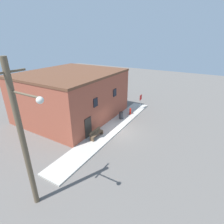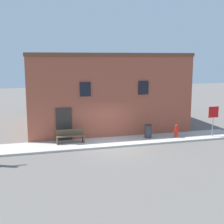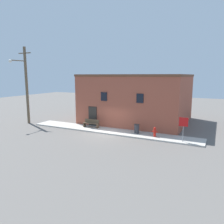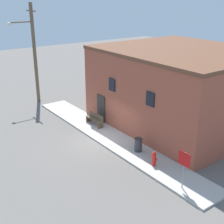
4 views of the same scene
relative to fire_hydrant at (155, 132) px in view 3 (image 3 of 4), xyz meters
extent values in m
plane|color=#66605B|center=(-4.59, -0.88, -0.56)|extent=(80.00, 80.00, 0.00)
cube|color=#BCB7AD|center=(-4.59, 0.22, -0.50)|extent=(17.69, 2.20, 0.12)
cube|color=#9E4C38|center=(-3.87, 6.30, 2.15)|extent=(11.29, 9.97, 5.42)
cube|color=brown|center=(-3.87, 6.30, 4.98)|extent=(11.39, 10.07, 0.24)
cube|color=black|center=(-5.84, 1.29, 2.80)|extent=(0.70, 0.08, 0.90)
cube|color=black|center=(-1.89, 1.29, 2.80)|extent=(0.70, 0.08, 0.90)
cube|color=#2D2823|center=(-7.26, 1.29, 0.54)|extent=(1.00, 0.08, 2.20)
cylinder|color=red|center=(0.00, 0.00, -0.08)|extent=(0.23, 0.23, 0.71)
sphere|color=red|center=(0.00, 0.00, 0.33)|extent=(0.21, 0.21, 0.21)
cylinder|color=red|center=(-0.18, 0.00, 0.03)|extent=(0.13, 0.10, 0.10)
cylinder|color=red|center=(0.18, 0.00, 0.03)|extent=(0.13, 0.10, 0.10)
cylinder|color=gray|center=(2.48, -0.37, 0.58)|extent=(0.06, 0.06, 2.03)
cube|color=red|center=(2.48, -0.39, 1.22)|extent=(0.74, 0.02, 0.74)
cube|color=brown|center=(-7.80, 0.48, -0.22)|extent=(0.08, 0.44, 0.43)
cube|color=brown|center=(-6.16, 0.48, -0.22)|extent=(0.08, 0.44, 0.43)
cube|color=brown|center=(-6.98, 0.48, 0.02)|extent=(1.72, 0.44, 0.04)
cube|color=brown|center=(-6.98, 0.68, 0.22)|extent=(1.72, 0.04, 0.37)
cylinder|color=#333338|center=(-1.85, 0.40, -0.03)|extent=(0.48, 0.48, 0.81)
cylinder|color=#2D2D2D|center=(-1.85, 0.40, 0.40)|extent=(0.50, 0.50, 0.06)
cylinder|color=brown|center=(-14.93, -0.52, 3.79)|extent=(0.30, 0.30, 8.70)
cylinder|color=brown|center=(-14.93, -1.50, 6.58)|extent=(0.10, 1.97, 0.10)
sphere|color=silver|center=(-14.93, -2.48, 6.48)|extent=(0.32, 0.32, 0.32)
cube|color=brown|center=(-14.93, -0.52, 7.45)|extent=(1.80, 0.10, 0.10)
camera|label=1|loc=(-19.32, -8.52, 8.88)|focal=28.00mm
camera|label=2|loc=(-9.50, -18.23, 4.81)|focal=50.00mm
camera|label=3|loc=(5.00, -18.66, 4.99)|focal=35.00mm
camera|label=4|loc=(11.25, -11.16, 8.82)|focal=50.00mm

